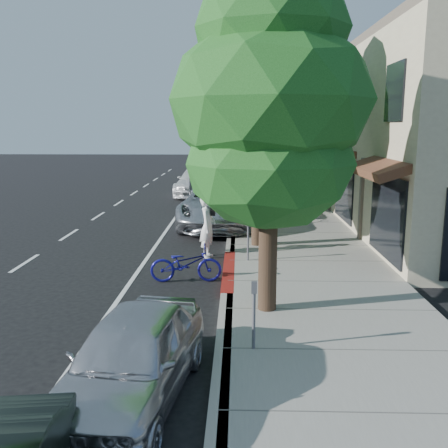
{
  "coord_description": "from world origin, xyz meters",
  "views": [
    {
      "loc": [
        0.27,
        -12.38,
        4.09
      ],
      "look_at": [
        -0.15,
        1.48,
        1.35
      ],
      "focal_mm": 40.0,
      "sensor_mm": 36.0,
      "label": 1
    }
  ],
  "objects_px": {
    "dark_sedan": "(204,188)",
    "white_pickup": "(198,182)",
    "bicycle": "(186,264)",
    "pedestrian": "(263,187)",
    "dark_suv_far": "(228,173)",
    "street_tree_4": "(249,113)",
    "near_car_a": "(132,358)",
    "street_tree_2": "(254,127)",
    "street_tree_5": "(247,119)",
    "cyclist": "(208,226)",
    "street_tree_1": "(259,95)",
    "street_tree_0": "(270,106)",
    "silver_suv": "(220,204)",
    "street_tree_3": "(251,118)"
  },
  "relations": [
    {
      "from": "street_tree_0",
      "to": "pedestrian",
      "type": "bearing_deg",
      "value": 87.65
    },
    {
      "from": "street_tree_4",
      "to": "near_car_a",
      "type": "xyz_separation_m",
      "value": [
        -2.22,
        -27.5,
        -4.27
      ]
    },
    {
      "from": "street_tree_3",
      "to": "bicycle",
      "type": "bearing_deg",
      "value": -97.35
    },
    {
      "from": "street_tree_3",
      "to": "near_car_a",
      "type": "xyz_separation_m",
      "value": [
        -2.22,
        -21.5,
        -3.81
      ]
    },
    {
      "from": "near_car_a",
      "to": "cyclist",
      "type": "bearing_deg",
      "value": 93.67
    },
    {
      "from": "street_tree_4",
      "to": "cyclist",
      "type": "height_order",
      "value": "street_tree_4"
    },
    {
      "from": "street_tree_1",
      "to": "silver_suv",
      "type": "relative_size",
      "value": 1.26
    },
    {
      "from": "bicycle",
      "to": "pedestrian",
      "type": "bearing_deg",
      "value": -17.01
    },
    {
      "from": "dark_sedan",
      "to": "white_pickup",
      "type": "height_order",
      "value": "white_pickup"
    },
    {
      "from": "street_tree_1",
      "to": "street_tree_2",
      "type": "height_order",
      "value": "street_tree_1"
    },
    {
      "from": "dark_sedan",
      "to": "white_pickup",
      "type": "xyz_separation_m",
      "value": [
        -0.59,
        2.86,
        0.03
      ]
    },
    {
      "from": "near_car_a",
      "to": "street_tree_2",
      "type": "bearing_deg",
      "value": 89.74
    },
    {
      "from": "street_tree_1",
      "to": "bicycle",
      "type": "distance_m",
      "value": 6.18
    },
    {
      "from": "dark_suv_far",
      "to": "silver_suv",
      "type": "bearing_deg",
      "value": -91.59
    },
    {
      "from": "street_tree_1",
      "to": "white_pickup",
      "type": "height_order",
      "value": "street_tree_1"
    },
    {
      "from": "silver_suv",
      "to": "near_car_a",
      "type": "relative_size",
      "value": 1.65
    },
    {
      "from": "white_pickup",
      "to": "dark_suv_far",
      "type": "distance_m",
      "value": 4.84
    },
    {
      "from": "street_tree_0",
      "to": "dark_sedan",
      "type": "bearing_deg",
      "value": 98.65
    },
    {
      "from": "street_tree_2",
      "to": "bicycle",
      "type": "xyz_separation_m",
      "value": [
        -2.02,
        -9.66,
        -3.55
      ]
    },
    {
      "from": "dark_sedan",
      "to": "street_tree_2",
      "type": "bearing_deg",
      "value": -66.39
    },
    {
      "from": "dark_sedan",
      "to": "pedestrian",
      "type": "height_order",
      "value": "pedestrian"
    },
    {
      "from": "street_tree_3",
      "to": "cyclist",
      "type": "bearing_deg",
      "value": -96.96
    },
    {
      "from": "street_tree_4",
      "to": "dark_sedan",
      "type": "xyz_separation_m",
      "value": [
        -2.51,
        -7.5,
        -4.18
      ]
    },
    {
      "from": "street_tree_1",
      "to": "white_pickup",
      "type": "bearing_deg",
      "value": 103.06
    },
    {
      "from": "street_tree_3",
      "to": "dark_sedan",
      "type": "relative_size",
      "value": 1.64
    },
    {
      "from": "street_tree_0",
      "to": "street_tree_2",
      "type": "distance_m",
      "value": 12.01
    },
    {
      "from": "street_tree_4",
      "to": "white_pickup",
      "type": "bearing_deg",
      "value": -123.74
    },
    {
      "from": "white_pickup",
      "to": "pedestrian",
      "type": "bearing_deg",
      "value": -51.57
    },
    {
      "from": "street_tree_1",
      "to": "near_car_a",
      "type": "xyz_separation_m",
      "value": [
        -2.22,
        -9.5,
        -4.36
      ]
    },
    {
      "from": "dark_sedan",
      "to": "street_tree_4",
      "type": "bearing_deg",
      "value": 65.98
    },
    {
      "from": "dark_suv_far",
      "to": "near_car_a",
      "type": "xyz_separation_m",
      "value": [
        -0.82,
        -27.39,
        -0.24
      ]
    },
    {
      "from": "street_tree_0",
      "to": "pedestrian",
      "type": "xyz_separation_m",
      "value": [
        0.57,
        13.98,
        -3.35
      ]
    },
    {
      "from": "street_tree_4",
      "to": "street_tree_5",
      "type": "xyz_separation_m",
      "value": [
        0.0,
        6.0,
        -0.31
      ]
    },
    {
      "from": "silver_suv",
      "to": "dark_suv_far",
      "type": "height_order",
      "value": "dark_suv_far"
    },
    {
      "from": "street_tree_0",
      "to": "dark_sedan",
      "type": "xyz_separation_m",
      "value": [
        -2.51,
        16.5,
        -3.71
      ]
    },
    {
      "from": "street_tree_5",
      "to": "white_pickup",
      "type": "relative_size",
      "value": 1.35
    },
    {
      "from": "street_tree_4",
      "to": "street_tree_5",
      "type": "bearing_deg",
      "value": 90.0
    },
    {
      "from": "white_pickup",
      "to": "near_car_a",
      "type": "xyz_separation_m",
      "value": [
        0.88,
        -22.86,
        -0.12
      ]
    },
    {
      "from": "street_tree_1",
      "to": "street_tree_5",
      "type": "bearing_deg",
      "value": 90.0
    },
    {
      "from": "dark_suv_far",
      "to": "pedestrian",
      "type": "relative_size",
      "value": 2.76
    },
    {
      "from": "street_tree_4",
      "to": "pedestrian",
      "type": "xyz_separation_m",
      "value": [
        0.57,
        -10.02,
        -3.82
      ]
    },
    {
      "from": "street_tree_2",
      "to": "dark_suv_far",
      "type": "distance_m",
      "value": 12.37
    },
    {
      "from": "dark_sedan",
      "to": "dark_suv_far",
      "type": "relative_size",
      "value": 0.87
    },
    {
      "from": "dark_suv_far",
      "to": "bicycle",
      "type": "bearing_deg",
      "value": -93.24
    },
    {
      "from": "silver_suv",
      "to": "dark_suv_far",
      "type": "distance_m",
      "value": 13.89
    },
    {
      "from": "street_tree_4",
      "to": "street_tree_5",
      "type": "distance_m",
      "value": 6.01
    },
    {
      "from": "street_tree_1",
      "to": "bicycle",
      "type": "height_order",
      "value": "street_tree_1"
    },
    {
      "from": "street_tree_2",
      "to": "dark_sedan",
      "type": "relative_size",
      "value": 1.41
    },
    {
      "from": "street_tree_0",
      "to": "near_car_a",
      "type": "bearing_deg",
      "value": -122.35
    },
    {
      "from": "bicycle",
      "to": "near_car_a",
      "type": "xyz_separation_m",
      "value": [
        -0.2,
        -5.84,
        0.18
      ]
    }
  ]
}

